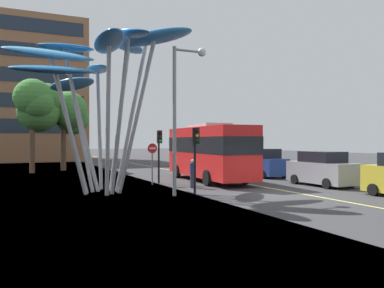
# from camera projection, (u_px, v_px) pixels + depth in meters

# --- Properties ---
(ground) EXTENTS (120.00, 240.00, 0.10)m
(ground) POSITION_uv_depth(u_px,v_px,m) (264.00, 196.00, 19.97)
(ground) COLOR #38383A
(red_bus) EXTENTS (3.20, 9.93, 3.84)m
(red_bus) POSITION_uv_depth(u_px,v_px,m) (209.00, 150.00, 26.84)
(red_bus) COLOR red
(red_bus) RESTS_ON ground
(leaf_sculpture) EXTENTS (9.16, 9.69, 8.73)m
(leaf_sculpture) POSITION_uv_depth(u_px,v_px,m) (97.00, 64.00, 20.69)
(leaf_sculpture) COLOR #9EA0A5
(leaf_sculpture) RESTS_ON ground
(traffic_light_kerb_near) EXTENTS (0.28, 0.42, 3.35)m
(traffic_light_kerb_near) POSITION_uv_depth(u_px,v_px,m) (196.00, 146.00, 19.92)
(traffic_light_kerb_near) COLOR black
(traffic_light_kerb_near) RESTS_ON ground
(traffic_light_kerb_far) EXTENTS (0.28, 0.42, 3.35)m
(traffic_light_kerb_far) POSITION_uv_depth(u_px,v_px,m) (159.00, 145.00, 25.20)
(traffic_light_kerb_far) COLOR black
(traffic_light_kerb_far) RESTS_ON ground
(car_parked_mid) EXTENTS (2.06, 4.47, 2.06)m
(car_parked_mid) POSITION_uv_depth(u_px,v_px,m) (322.00, 169.00, 24.09)
(car_parked_mid) COLOR gray
(car_parked_mid) RESTS_ON ground
(car_parked_far) EXTENTS (1.98, 3.95, 2.11)m
(car_parked_far) POSITION_uv_depth(u_px,v_px,m) (264.00, 164.00, 29.92)
(car_parked_far) COLOR navy
(car_parked_far) RESTS_ON ground
(car_side_street) EXTENTS (1.96, 3.93, 2.24)m
(car_side_street) POSITION_uv_depth(u_px,v_px,m) (220.00, 159.00, 36.19)
(car_side_street) COLOR navy
(car_side_street) RESTS_ON ground
(car_far_side) EXTENTS (2.09, 4.00, 2.11)m
(car_far_side) POSITION_uv_depth(u_px,v_px,m) (189.00, 157.00, 41.44)
(car_far_side) COLOR navy
(car_far_side) RESTS_ON ground
(street_lamp) EXTENTS (1.80, 0.44, 7.39)m
(street_lamp) POSITION_uv_depth(u_px,v_px,m) (182.00, 99.00, 19.74)
(street_lamp) COLOR gray
(street_lamp) RESTS_ON ground
(tree_pavement_near) EXTENTS (3.74, 4.72, 7.18)m
(tree_pavement_near) POSITION_uv_depth(u_px,v_px,m) (71.00, 115.00, 36.94)
(tree_pavement_near) COLOR brown
(tree_pavement_near) RESTS_ON ground
(tree_pavement_far) EXTENTS (3.98, 4.12, 7.88)m
(tree_pavement_far) POSITION_uv_depth(u_px,v_px,m) (38.00, 104.00, 33.79)
(tree_pavement_far) COLOR brown
(tree_pavement_far) RESTS_ON ground
(pedestrian) EXTENTS (0.34, 0.34, 1.64)m
(pedestrian) POSITION_uv_depth(u_px,v_px,m) (193.00, 174.00, 22.86)
(pedestrian) COLOR #2D3342
(pedestrian) RESTS_ON ground
(no_entry_sign) EXTENTS (0.60, 0.12, 2.54)m
(no_entry_sign) POSITION_uv_depth(u_px,v_px,m) (152.00, 157.00, 24.39)
(no_entry_sign) COLOR gray
(no_entry_sign) RESTS_ON ground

